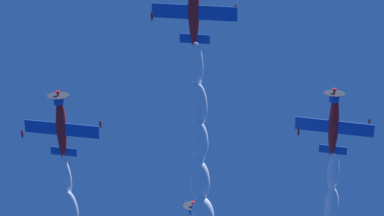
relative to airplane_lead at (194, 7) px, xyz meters
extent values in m
ellipsoid|color=red|center=(-0.01, 0.27, -0.04)|extent=(1.99, 7.29, 2.22)
cube|color=#194CB2|center=(0.02, 0.46, -0.24)|extent=(9.02, 2.02, 2.36)
ellipsoid|color=red|center=(4.35, 0.83, 0.74)|extent=(0.39, 1.02, 0.43)
ellipsoid|color=red|center=(-4.32, 0.09, -1.23)|extent=(0.39, 1.02, 0.43)
cube|color=#194CB2|center=(-0.20, 3.39, -0.40)|extent=(3.27, 1.16, 0.95)
cube|color=red|center=(-0.33, 3.52, 0.11)|extent=(0.48, 1.36, 1.33)
ellipsoid|color=#1E232D|center=(-0.10, -0.01, 0.43)|extent=(1.02, 1.75, 1.05)
ellipsoid|color=red|center=(14.72, 16.88, 2.45)|extent=(2.15, 7.28, 2.46)
cylinder|color=#194CB2|center=(14.90, 13.64, 2.98)|extent=(1.49, 1.22, 1.54)
cone|color=red|center=(14.93, 12.95, 3.10)|extent=(0.73, 0.87, 0.78)
cylinder|color=#3F3F47|center=(14.93, 13.11, 3.07)|extent=(3.06, 0.61, 3.06)
cube|color=#194CB2|center=(14.75, 17.07, 2.25)|extent=(8.92, 2.00, 2.93)
ellipsoid|color=red|center=(19.02, 17.51, 3.48)|extent=(0.42, 1.02, 0.47)
ellipsoid|color=red|center=(10.49, 16.63, 1.01)|extent=(0.42, 1.02, 0.47)
cube|color=#194CB2|center=(14.53, 19.99, 1.99)|extent=(3.24, 1.15, 1.16)
cube|color=red|center=(14.37, 20.14, 2.49)|extent=(0.56, 1.39, 1.35)
ellipsoid|color=#1E232D|center=(14.60, 16.63, 2.93)|extent=(1.08, 1.76, 1.12)
ellipsoid|color=red|center=(-16.53, 13.89, 1.79)|extent=(2.01, 7.29, 2.19)
cylinder|color=#194CB2|center=(-16.35, 10.63, 2.20)|extent=(1.44, 1.18, 1.48)
cone|color=red|center=(-16.31, 9.93, 2.29)|extent=(0.71, 0.85, 0.74)
cylinder|color=#3F3F47|center=(-16.32, 10.09, 2.27)|extent=(2.99, 0.51, 3.00)
cube|color=#194CB2|center=(-16.50, 14.08, 1.59)|extent=(8.99, 2.01, 2.51)
ellipsoid|color=red|center=(-12.18, 14.46, 2.65)|extent=(0.40, 1.01, 0.43)
ellipsoid|color=red|center=(-20.82, 13.71, 0.53)|extent=(0.40, 1.01, 0.43)
cube|color=#194CB2|center=(-16.72, 17.01, 1.44)|extent=(3.26, 1.16, 1.00)
cube|color=red|center=(-16.85, 17.14, 1.96)|extent=(0.50, 1.35, 1.33)
ellipsoid|color=#1E232D|center=(-16.62, 13.62, 2.26)|extent=(1.03, 1.75, 1.05)
cylinder|color=#194CB2|center=(-2.42, 26.25, 0.92)|extent=(1.50, 1.18, 1.53)
cone|color=red|center=(-2.38, 25.55, 1.01)|extent=(0.74, 0.85, 0.76)
cylinder|color=#3F3F47|center=(-2.39, 25.71, 0.99)|extent=(3.11, 0.52, 3.12)
ellipsoid|color=white|center=(-0.24, 6.27, -0.95)|extent=(1.73, 6.00, 2.13)
ellipsoid|color=white|center=(-0.37, 10.95, -1.39)|extent=(2.06, 6.06, 2.45)
ellipsoid|color=white|center=(-0.78, 15.12, -1.99)|extent=(2.38, 6.12, 2.77)
ellipsoid|color=white|center=(-1.18, 19.92, -2.54)|extent=(2.71, 6.18, 3.09)
ellipsoid|color=white|center=(14.49, 22.95, 1.61)|extent=(1.73, 6.00, 2.13)
ellipsoid|color=white|center=(14.12, 27.29, 0.99)|extent=(2.06, 6.06, 2.45)
ellipsoid|color=white|center=(-16.99, 20.15, 0.90)|extent=(1.73, 6.00, 2.13)
ellipsoid|color=white|center=(-17.01, 24.65, 0.49)|extent=(2.06, 6.06, 2.45)
camera|label=1|loc=(2.73, -31.32, -79.66)|focal=76.66mm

